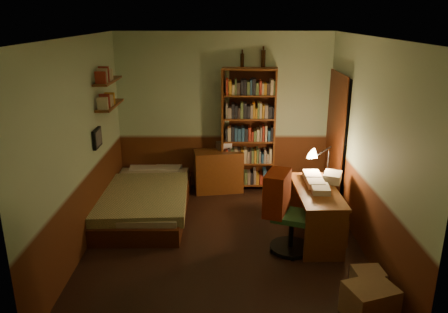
{
  "coord_description": "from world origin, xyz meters",
  "views": [
    {
      "loc": [
        -0.01,
        -5.09,
        2.84
      ],
      "look_at": [
        0.0,
        0.25,
        1.1
      ],
      "focal_mm": 35.0,
      "sensor_mm": 36.0,
      "label": 1
    }
  ],
  "objects_px": {
    "mini_stereo": "(224,145)",
    "cardboard_box_a": "(370,302)",
    "office_chair": "(292,210)",
    "desk_lamp": "(329,155)",
    "desk": "(315,213)",
    "dresser": "(218,171)",
    "cardboard_box_b": "(368,279)",
    "bookshelf": "(249,131)",
    "bed": "(146,191)"
  },
  "relations": [
    {
      "from": "desk_lamp",
      "to": "cardboard_box_a",
      "type": "height_order",
      "value": "desk_lamp"
    },
    {
      "from": "dresser",
      "to": "bookshelf",
      "type": "xyz_separation_m",
      "value": [
        0.5,
        0.09,
        0.67
      ]
    },
    {
      "from": "mini_stereo",
      "to": "desk",
      "type": "distance_m",
      "value": 2.16
    },
    {
      "from": "bed",
      "to": "bookshelf",
      "type": "distance_m",
      "value": 1.94
    },
    {
      "from": "dresser",
      "to": "office_chair",
      "type": "height_order",
      "value": "office_chair"
    },
    {
      "from": "bookshelf",
      "to": "cardboard_box_a",
      "type": "bearing_deg",
      "value": -67.17
    },
    {
      "from": "dresser",
      "to": "bookshelf",
      "type": "bearing_deg",
      "value": 0.64
    },
    {
      "from": "bookshelf",
      "to": "office_chair",
      "type": "xyz_separation_m",
      "value": [
        0.43,
        -2.05,
        -0.47
      ]
    },
    {
      "from": "cardboard_box_a",
      "to": "bed",
      "type": "bearing_deg",
      "value": 136.63
    },
    {
      "from": "dresser",
      "to": "cardboard_box_a",
      "type": "height_order",
      "value": "dresser"
    },
    {
      "from": "dresser",
      "to": "bookshelf",
      "type": "distance_m",
      "value": 0.84
    },
    {
      "from": "office_chair",
      "to": "desk_lamp",
      "type": "bearing_deg",
      "value": 76.55
    },
    {
      "from": "desk",
      "to": "desk_lamp",
      "type": "relative_size",
      "value": 2.23
    },
    {
      "from": "mini_stereo",
      "to": "office_chair",
      "type": "bearing_deg",
      "value": -90.65
    },
    {
      "from": "bed",
      "to": "cardboard_box_a",
      "type": "relative_size",
      "value": 4.84
    },
    {
      "from": "bookshelf",
      "to": "desk",
      "type": "bearing_deg",
      "value": -58.98
    },
    {
      "from": "cardboard_box_b",
      "to": "bed",
      "type": "bearing_deg",
      "value": 144.06
    },
    {
      "from": "desk",
      "to": "cardboard_box_a",
      "type": "height_order",
      "value": "desk"
    },
    {
      "from": "cardboard_box_a",
      "to": "cardboard_box_b",
      "type": "height_order",
      "value": "cardboard_box_a"
    },
    {
      "from": "desk_lamp",
      "to": "cardboard_box_a",
      "type": "distance_m",
      "value": 2.36
    },
    {
      "from": "desk_lamp",
      "to": "cardboard_box_a",
      "type": "relative_size",
      "value": 1.25
    },
    {
      "from": "mini_stereo",
      "to": "desk_lamp",
      "type": "relative_size",
      "value": 0.39
    },
    {
      "from": "desk_lamp",
      "to": "office_chair",
      "type": "relative_size",
      "value": 0.52
    },
    {
      "from": "bookshelf",
      "to": "desk",
      "type": "distance_m",
      "value": 2.0
    },
    {
      "from": "office_chair",
      "to": "cardboard_box_b",
      "type": "distance_m",
      "value": 1.17
    },
    {
      "from": "cardboard_box_a",
      "to": "cardboard_box_b",
      "type": "relative_size",
      "value": 1.44
    },
    {
      "from": "bookshelf",
      "to": "desk_lamp",
      "type": "bearing_deg",
      "value": -40.58
    },
    {
      "from": "bed",
      "to": "office_chair",
      "type": "bearing_deg",
      "value": -30.16
    },
    {
      "from": "desk_lamp",
      "to": "cardboard_box_b",
      "type": "xyz_separation_m",
      "value": [
        0.09,
        -1.74,
        -0.86
      ]
    },
    {
      "from": "dresser",
      "to": "desk",
      "type": "relative_size",
      "value": 0.62
    },
    {
      "from": "dresser",
      "to": "cardboard_box_a",
      "type": "relative_size",
      "value": 1.72
    },
    {
      "from": "cardboard_box_b",
      "to": "dresser",
      "type": "bearing_deg",
      "value": 120.71
    },
    {
      "from": "desk",
      "to": "office_chair",
      "type": "relative_size",
      "value": 1.16
    },
    {
      "from": "cardboard_box_b",
      "to": "office_chair",
      "type": "bearing_deg",
      "value": 131.46
    },
    {
      "from": "bookshelf",
      "to": "cardboard_box_a",
      "type": "distance_m",
      "value": 3.59
    },
    {
      "from": "office_chair",
      "to": "mini_stereo",
      "type": "bearing_deg",
      "value": 132.6
    },
    {
      "from": "desk_lamp",
      "to": "office_chair",
      "type": "xyz_separation_m",
      "value": [
        -0.63,
        -0.93,
        -0.42
      ]
    },
    {
      "from": "dresser",
      "to": "desk",
      "type": "height_order",
      "value": "dresser"
    },
    {
      "from": "bookshelf",
      "to": "desk",
      "type": "relative_size",
      "value": 1.6
    },
    {
      "from": "bed",
      "to": "cardboard_box_a",
      "type": "height_order",
      "value": "bed"
    },
    {
      "from": "mini_stereo",
      "to": "cardboard_box_a",
      "type": "height_order",
      "value": "mini_stereo"
    },
    {
      "from": "bed",
      "to": "mini_stereo",
      "type": "relative_size",
      "value": 9.96
    },
    {
      "from": "bed",
      "to": "desk",
      "type": "relative_size",
      "value": 1.73
    },
    {
      "from": "dresser",
      "to": "cardboard_box_b",
      "type": "relative_size",
      "value": 2.48
    },
    {
      "from": "dresser",
      "to": "desk_lamp",
      "type": "bearing_deg",
      "value": -42.5
    },
    {
      "from": "mini_stereo",
      "to": "cardboard_box_b",
      "type": "height_order",
      "value": "mini_stereo"
    },
    {
      "from": "bookshelf",
      "to": "office_chair",
      "type": "height_order",
      "value": "bookshelf"
    },
    {
      "from": "cardboard_box_a",
      "to": "cardboard_box_b",
      "type": "distance_m",
      "value": 0.49
    },
    {
      "from": "dresser",
      "to": "desk_lamp",
      "type": "distance_m",
      "value": 1.97
    },
    {
      "from": "desk_lamp",
      "to": "cardboard_box_a",
      "type": "xyz_separation_m",
      "value": [
        -0.05,
        -2.22,
        -0.8
      ]
    }
  ]
}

